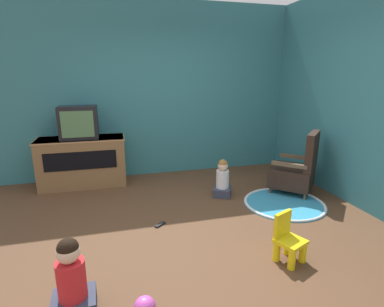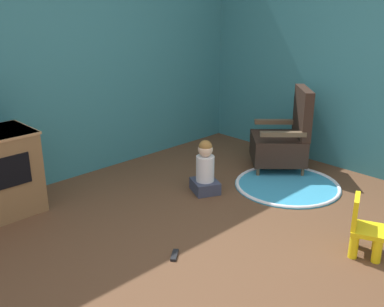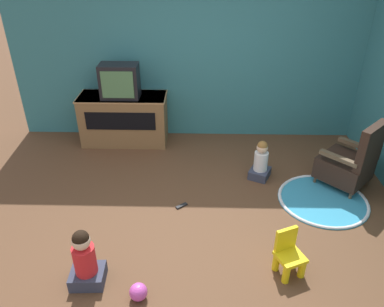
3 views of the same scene
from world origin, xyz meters
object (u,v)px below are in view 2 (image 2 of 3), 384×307
at_px(child_watching_center, 205,170).
at_px(yellow_kid_chair, 364,231).
at_px(remote_control, 175,255).
at_px(black_armchair, 283,140).

bearing_deg(child_watching_center, yellow_kid_chair, -153.17).
height_order(yellow_kid_chair, remote_control, yellow_kid_chair).
bearing_deg(remote_control, yellow_kid_chair, -80.90).
bearing_deg(black_armchair, yellow_kid_chair, 9.74).
relative_size(black_armchair, remote_control, 6.45).
relative_size(black_armchair, child_watching_center, 1.70).
xyz_separation_m(yellow_kid_chair, remote_control, (-1.07, 0.98, -0.18)).
xyz_separation_m(black_armchair, child_watching_center, (-1.09, 0.17, -0.11)).
distance_m(child_watching_center, remote_control, 1.24).
xyz_separation_m(child_watching_center, remote_control, (-1.02, -0.67, -0.23)).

